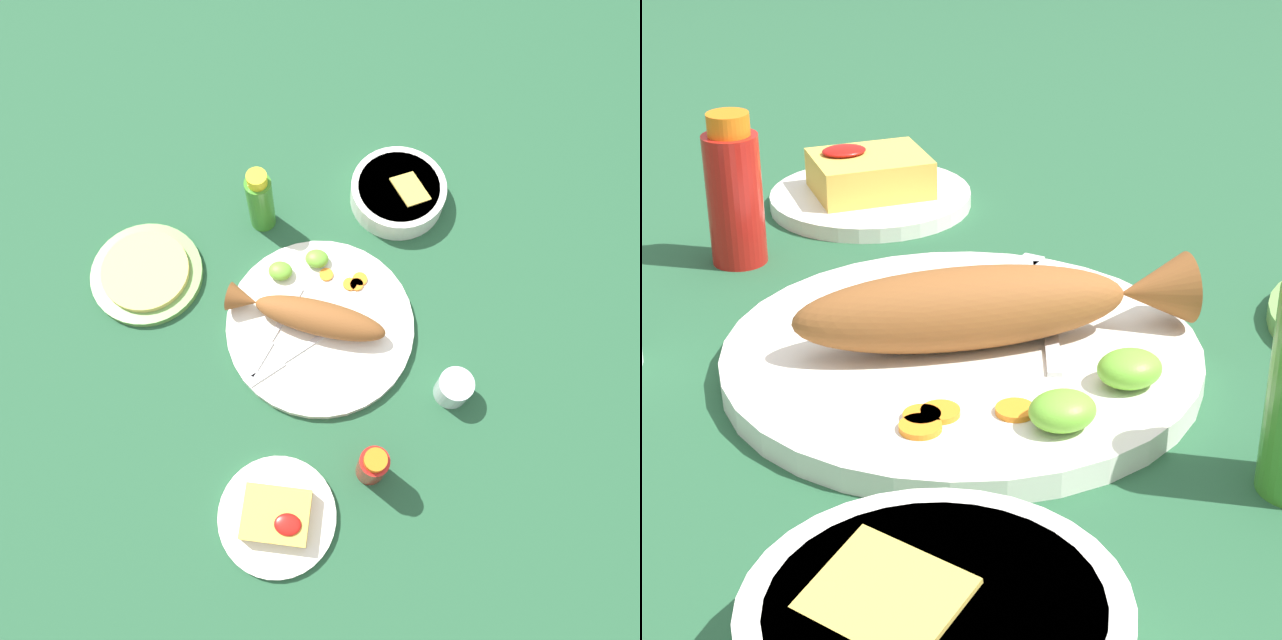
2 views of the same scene
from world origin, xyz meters
TOP-DOWN VIEW (x-y plane):
  - ground_plane at (0.00, 0.00)m, footprint 4.00×4.00m
  - main_plate at (0.00, 0.00)m, footprint 0.34×0.34m
  - fried_fish at (-0.02, 0.00)m, footprint 0.29×0.09m
  - fork_near at (-0.05, -0.07)m, footprint 0.15×0.13m
  - fork_far at (-0.08, -0.03)m, footprint 0.08×0.18m
  - carrot_slice_near at (0.06, 0.08)m, footprint 0.02×0.02m
  - carrot_slice_mid at (0.04, 0.08)m, footprint 0.03×0.03m
  - carrot_slice_far at (0.06, 0.10)m, footprint 0.03×0.03m
  - carrot_slice_extra at (0.00, 0.10)m, footprint 0.03×0.03m
  - lime_wedge_main at (-0.02, 0.12)m, footprint 0.04×0.04m
  - lime_wedge_side at (-0.08, 0.09)m, footprint 0.04×0.04m
  - hot_sauce_bottle_red at (0.11, -0.24)m, footprint 0.05×0.05m
  - hot_sauce_bottle_green at (-0.13, 0.21)m, footprint 0.05×0.05m
  - salt_cup at (0.24, -0.09)m, footprint 0.06×0.06m
  - side_plate_fries at (-0.03, -0.33)m, footprint 0.19×0.19m
  - fries_pile at (-0.03, -0.33)m, footprint 0.10×0.09m
  - guacamole_bowl at (0.12, 0.28)m, footprint 0.18×0.18m
  - tortilla_plate at (-0.33, 0.06)m, footprint 0.21×0.21m
  - tortilla_stack at (-0.33, 0.06)m, footprint 0.16×0.16m

SIDE VIEW (x-z plane):
  - ground_plane at x=0.00m, z-range 0.00..0.00m
  - side_plate_fries at x=-0.03m, z-range 0.00..0.01m
  - tortilla_plate at x=-0.33m, z-range 0.00..0.01m
  - main_plate at x=0.00m, z-range 0.00..0.02m
  - fork_near at x=-0.05m, z-range 0.02..0.02m
  - fork_far at x=-0.08m, z-range 0.02..0.02m
  - carrot_slice_near at x=0.06m, z-range 0.02..0.02m
  - carrot_slice_mid at x=0.04m, z-range 0.02..0.02m
  - carrot_slice_far at x=0.06m, z-range 0.02..0.02m
  - carrot_slice_extra at x=0.00m, z-range 0.02..0.02m
  - tortilla_stack at x=-0.33m, z-range 0.01..0.03m
  - salt_cup at x=0.24m, z-range 0.00..0.06m
  - guacamole_bowl at x=0.12m, z-range 0.00..0.06m
  - lime_wedge_main at x=-0.02m, z-range 0.02..0.04m
  - lime_wedge_side at x=-0.08m, z-range 0.02..0.04m
  - fries_pile at x=-0.03m, z-range 0.01..0.05m
  - fried_fish at x=-0.02m, z-range 0.02..0.08m
  - hot_sauce_bottle_red at x=0.11m, z-range 0.00..0.13m
  - hot_sauce_bottle_green at x=-0.13m, z-range 0.00..0.15m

